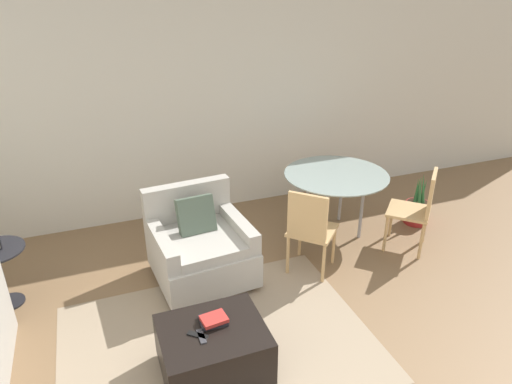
{
  "coord_description": "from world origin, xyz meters",
  "views": [
    {
      "loc": [
        -1.1,
        -1.66,
        2.65
      ],
      "look_at": [
        0.34,
        2.13,
        0.75
      ],
      "focal_mm": 32.0,
      "sensor_mm": 36.0,
      "label": 1
    }
  ],
  "objects_px": {
    "tv_remote_primary": "(201,336)",
    "dining_chair_near_left": "(310,227)",
    "book_stack": "(214,320)",
    "potted_plant_small": "(417,209)",
    "dining_table": "(336,180)",
    "dining_chair_near_right": "(419,206)",
    "tv_remote_secondary": "(198,335)",
    "ottoman": "(213,349)",
    "armchair": "(200,246)"
  },
  "relations": [
    {
      "from": "tv_remote_primary",
      "to": "dining_chair_near_left",
      "type": "relative_size",
      "value": 0.16
    },
    {
      "from": "ottoman",
      "to": "dining_chair_near_left",
      "type": "xyz_separation_m",
      "value": [
        1.22,
        0.89,
        0.3
      ]
    },
    {
      "from": "tv_remote_secondary",
      "to": "dining_table",
      "type": "relative_size",
      "value": 0.13
    },
    {
      "from": "dining_table",
      "to": "dining_chair_near_right",
      "type": "distance_m",
      "value": 0.9
    },
    {
      "from": "dining_table",
      "to": "potted_plant_small",
      "type": "distance_m",
      "value": 1.16
    },
    {
      "from": "tv_remote_primary",
      "to": "potted_plant_small",
      "type": "height_order",
      "value": "potted_plant_small"
    },
    {
      "from": "armchair",
      "to": "tv_remote_secondary",
      "type": "bearing_deg",
      "value": -104.98
    },
    {
      "from": "armchair",
      "to": "tv_remote_primary",
      "type": "distance_m",
      "value": 1.28
    },
    {
      "from": "book_stack",
      "to": "dining_table",
      "type": "xyz_separation_m",
      "value": [
        1.82,
        1.46,
        0.22
      ]
    },
    {
      "from": "book_stack",
      "to": "tv_remote_secondary",
      "type": "distance_m",
      "value": 0.17
    },
    {
      "from": "armchair",
      "to": "ottoman",
      "type": "bearing_deg",
      "value": -100.18
    },
    {
      "from": "dining_table",
      "to": "tv_remote_primary",
      "type": "bearing_deg",
      "value": -141.1
    },
    {
      "from": "ottoman",
      "to": "dining_chair_near_right",
      "type": "distance_m",
      "value": 2.65
    },
    {
      "from": "book_stack",
      "to": "potted_plant_small",
      "type": "relative_size",
      "value": 0.3
    },
    {
      "from": "book_stack",
      "to": "potted_plant_small",
      "type": "xyz_separation_m",
      "value": [
        2.86,
        1.29,
        -0.25
      ]
    },
    {
      "from": "dining_chair_near_left",
      "to": "dining_chair_near_right",
      "type": "relative_size",
      "value": 1.0
    },
    {
      "from": "tv_remote_secondary",
      "to": "potted_plant_small",
      "type": "height_order",
      "value": "potted_plant_small"
    },
    {
      "from": "armchair",
      "to": "potted_plant_small",
      "type": "relative_size",
      "value": 1.44
    },
    {
      "from": "potted_plant_small",
      "to": "tv_remote_primary",
      "type": "bearing_deg",
      "value": -154.88
    },
    {
      "from": "book_stack",
      "to": "dining_chair_near_left",
      "type": "relative_size",
      "value": 0.22
    },
    {
      "from": "dining_table",
      "to": "dining_chair_near_right",
      "type": "relative_size",
      "value": 1.27
    },
    {
      "from": "ottoman",
      "to": "tv_remote_secondary",
      "type": "distance_m",
      "value": 0.22
    },
    {
      "from": "book_stack",
      "to": "dining_chair_near_left",
      "type": "height_order",
      "value": "dining_chair_near_left"
    },
    {
      "from": "armchair",
      "to": "tv_remote_secondary",
      "type": "height_order",
      "value": "armchair"
    },
    {
      "from": "book_stack",
      "to": "dining_table",
      "type": "bearing_deg",
      "value": 38.69
    },
    {
      "from": "ottoman",
      "to": "potted_plant_small",
      "type": "relative_size",
      "value": 1.14
    },
    {
      "from": "dining_table",
      "to": "potted_plant_small",
      "type": "height_order",
      "value": "dining_table"
    },
    {
      "from": "tv_remote_secondary",
      "to": "dining_chair_near_right",
      "type": "bearing_deg",
      "value": 19.43
    },
    {
      "from": "dining_table",
      "to": "dining_chair_near_left",
      "type": "bearing_deg",
      "value": -135.0
    },
    {
      "from": "ottoman",
      "to": "tv_remote_primary",
      "type": "bearing_deg",
      "value": -153.77
    },
    {
      "from": "armchair",
      "to": "ottoman",
      "type": "height_order",
      "value": "armchair"
    },
    {
      "from": "armchair",
      "to": "dining_chair_near_right",
      "type": "relative_size",
      "value": 1.06
    },
    {
      "from": "tv_remote_primary",
      "to": "ottoman",
      "type": "bearing_deg",
      "value": 26.23
    },
    {
      "from": "tv_remote_primary",
      "to": "potted_plant_small",
      "type": "relative_size",
      "value": 0.22
    },
    {
      "from": "armchair",
      "to": "dining_chair_near_left",
      "type": "height_order",
      "value": "dining_chair_near_left"
    },
    {
      "from": "book_stack",
      "to": "armchair",
      "type": "bearing_deg",
      "value": 80.65
    },
    {
      "from": "dining_table",
      "to": "potted_plant_small",
      "type": "xyz_separation_m",
      "value": [
        1.04,
        -0.17,
        -0.47
      ]
    },
    {
      "from": "book_stack",
      "to": "dining_chair_near_right",
      "type": "distance_m",
      "value": 2.58
    },
    {
      "from": "ottoman",
      "to": "potted_plant_small",
      "type": "distance_m",
      "value": 3.19
    },
    {
      "from": "armchair",
      "to": "tv_remote_primary",
      "type": "xyz_separation_m",
      "value": [
        -0.31,
        -1.25,
        0.06
      ]
    },
    {
      "from": "ottoman",
      "to": "tv_remote_primary",
      "type": "xyz_separation_m",
      "value": [
        -0.09,
        -0.04,
        0.18
      ]
    },
    {
      "from": "armchair",
      "to": "ottoman",
      "type": "distance_m",
      "value": 1.23
    },
    {
      "from": "dining_chair_near_right",
      "to": "potted_plant_small",
      "type": "distance_m",
      "value": 0.71
    },
    {
      "from": "dining_chair_near_right",
      "to": "potted_plant_small",
      "type": "xyz_separation_m",
      "value": [
        0.41,
        0.46,
        -0.34
      ]
    },
    {
      "from": "armchair",
      "to": "ottoman",
      "type": "relative_size",
      "value": 1.26
    },
    {
      "from": "tv_remote_primary",
      "to": "potted_plant_small",
      "type": "xyz_separation_m",
      "value": [
        2.98,
        1.4,
        -0.23
      ]
    },
    {
      "from": "tv_remote_primary",
      "to": "dining_chair_near_left",
      "type": "bearing_deg",
      "value": 35.54
    },
    {
      "from": "armchair",
      "to": "dining_chair_near_left",
      "type": "distance_m",
      "value": 1.06
    },
    {
      "from": "tv_remote_primary",
      "to": "dining_chair_near_right",
      "type": "bearing_deg",
      "value": 20.01
    },
    {
      "from": "tv_remote_secondary",
      "to": "potted_plant_small",
      "type": "distance_m",
      "value": 3.31
    }
  ]
}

